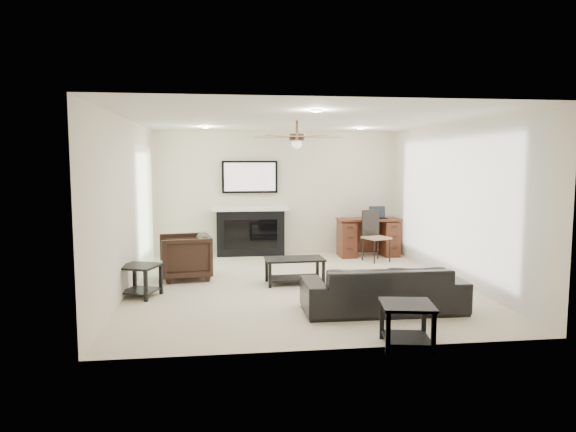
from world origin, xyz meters
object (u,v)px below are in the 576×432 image
object	(u,v)px
armchair	(185,257)
desk	(368,237)
coffee_table	(294,271)
fireplace_unit	(250,208)
sofa	(383,288)

from	to	relation	value
armchair	desk	size ratio (longest dim) A/B	0.65
armchair	coffee_table	xyz separation A→B (m)	(1.70, -0.55, -0.16)
armchair	desk	distance (m)	3.84
fireplace_unit	desk	xyz separation A→B (m)	(2.33, -0.36, -0.57)
armchair	sofa	bearing A→B (deg)	41.42
sofa	coffee_table	distance (m)	1.84
sofa	armchair	distance (m)	3.37
coffee_table	desk	size ratio (longest dim) A/B	0.74
sofa	coffee_table	size ratio (longest dim) A/B	2.24
armchair	fireplace_unit	xyz separation A→B (m)	(1.16, 1.95, 0.59)
sofa	fireplace_unit	size ratio (longest dim) A/B	1.05
coffee_table	desk	xyz separation A→B (m)	(1.79, 2.14, 0.18)
coffee_table	fireplace_unit	distance (m)	2.67
desk	fireplace_unit	bearing A→B (deg)	171.18
armchair	desk	xyz separation A→B (m)	(3.49, 1.59, 0.02)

